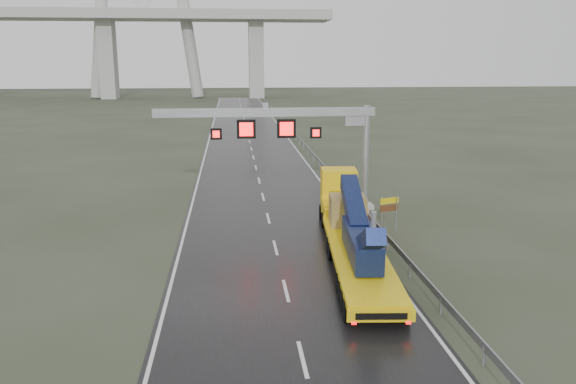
{
  "coord_description": "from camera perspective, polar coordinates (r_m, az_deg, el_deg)",
  "views": [
    {
      "loc": [
        -2.29,
        -19.54,
        10.16
      ],
      "look_at": [
        0.7,
        9.96,
        3.2
      ],
      "focal_mm": 35.0,
      "sensor_mm": 36.0,
      "label": 1
    }
  ],
  "objects": [
    {
      "name": "striped_barrier",
      "position": [
        35.99,
        7.76,
        -2.46
      ],
      "size": [
        0.67,
        0.48,
        1.03
      ],
      "primitive_type": "cube",
      "rotation": [
        0.0,
        0.0,
        -0.27
      ],
      "color": "red",
      "rests_on": "ground"
    },
    {
      "name": "sign_gantry",
      "position": [
        38.06,
        0.89,
        6.35
      ],
      "size": [
        14.9,
        1.2,
        7.42
      ],
      "color": "#A8A8A4",
      "rests_on": "ground"
    },
    {
      "name": "road",
      "position": [
        60.45,
        -3.54,
        3.52
      ],
      "size": [
        11.0,
        200.0,
        0.02
      ],
      "primitive_type": "cube",
      "color": "black",
      "rests_on": "ground"
    },
    {
      "name": "exit_sign_pair",
      "position": [
        34.4,
        10.26,
        -1.56
      ],
      "size": [
        1.22,
        0.42,
        2.16
      ],
      "rotation": [
        0.0,
        0.0,
        0.3
      ],
      "color": "gray",
      "rests_on": "ground"
    },
    {
      "name": "ground",
      "position": [
        22.14,
        0.82,
        -14.1
      ],
      "size": [
        400.0,
        400.0,
        0.0
      ],
      "primitive_type": "plane",
      "color": "#313928",
      "rests_on": "ground"
    },
    {
      "name": "guardrail",
      "position": [
        51.13,
        3.77,
        2.52
      ],
      "size": [
        0.2,
        140.0,
        1.4
      ],
      "primitive_type": null,
      "color": "gray",
      "rests_on": "ground"
    },
    {
      "name": "heavy_haul_truck",
      "position": [
        30.96,
        6.28,
        -3.0
      ],
      "size": [
        3.94,
        17.27,
        4.02
      ],
      "rotation": [
        0.0,
        0.0,
        -0.09
      ],
      "color": "yellow",
      "rests_on": "ground"
    }
  ]
}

